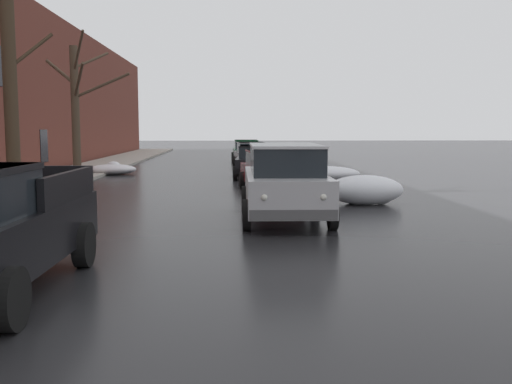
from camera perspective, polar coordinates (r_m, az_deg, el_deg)
name	(u,v)px	position (r m, az deg, el deg)	size (l,w,h in m)	color
left_sidewalk_slab	(0,196)	(20.32, -23.74, -0.32)	(3.14, 80.00, 0.13)	#A8A399
snow_bank_along_left_kerb	(325,174)	(24.40, 6.76, 1.78)	(2.86, 1.41, 0.63)	white
snow_bank_mid_block_left	(113,169)	(28.55, -13.81, 2.18)	(2.24, 1.44, 0.62)	white
snow_bank_near_corner_right	(366,190)	(17.20, 10.68, 0.16)	(2.24, 1.29, 0.85)	white
bare_tree_mid_block	(10,67)	(17.60, -22.85, 11.15)	(3.04, 1.30, 7.59)	#423323
bare_tree_far_down_block	(76,107)	(23.91, -17.13, 7.91)	(3.75, 3.45, 5.74)	#4C3D2D
suv_silver_parked_kerbside_close	(285,179)	(14.05, 2.80, 1.28)	(2.09, 4.74, 1.82)	#B7B7BC
sedan_maroon_parked_kerbside_mid	(270,170)	(20.48, 1.37, 2.20)	(2.16, 4.12, 1.42)	maroon
sedan_black_parked_far_down_block	(256,161)	(25.97, 0.02, 3.06)	(2.10, 3.94, 1.42)	black
sedan_grey_queued_behind_truck	(251,154)	(32.11, -0.45, 3.68)	(2.09, 3.96, 1.42)	slate
sedan_green_at_far_intersection	(246,150)	(37.72, -0.96, 4.07)	(1.92, 4.43, 1.42)	#1E5633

